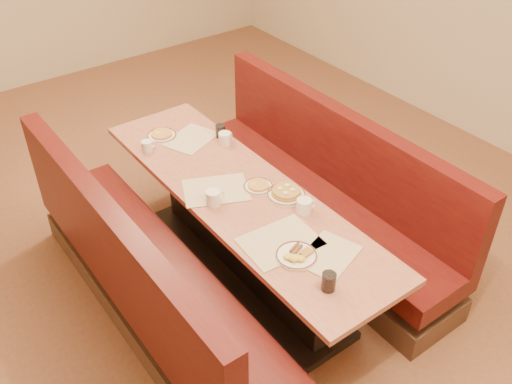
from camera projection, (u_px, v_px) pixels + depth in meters
ground at (242, 274)px, 4.15m from camera, size 8.00×8.00×0.00m
room_envelope at (236, 11)px, 2.99m from camera, size 6.04×8.04×2.82m
diner_table at (241, 235)px, 3.92m from camera, size 0.70×2.50×0.75m
booth_left at (146, 282)px, 3.58m from camera, size 0.55×2.50×1.05m
booth_right at (320, 198)px, 4.28m from camera, size 0.55×2.50×1.05m
placemat_near_left at (280, 242)px, 3.30m from camera, size 0.46×0.36×0.00m
placemat_near_right at (329, 255)px, 3.21m from camera, size 0.41×0.36×0.00m
placemat_far_left at (216, 190)px, 3.70m from camera, size 0.51×0.46×0.00m
placemat_far_right at (191, 139)px, 4.21m from camera, size 0.45×0.40×0.00m
pancake_plate at (286, 193)px, 3.65m from camera, size 0.25×0.25×0.06m
eggs_plate at (296, 255)px, 3.19m from camera, size 0.24×0.24×0.05m
extra_plate_mid at (258, 186)px, 3.72m from camera, size 0.20×0.20×0.04m
extra_plate_far at (162, 135)px, 4.23m from camera, size 0.23×0.23×0.05m
coffee_mug_a at (305, 206)px, 3.49m from camera, size 0.13×0.09×0.10m
coffee_mug_b at (214, 197)px, 3.56m from camera, size 0.13×0.09×0.10m
coffee_mug_c at (225, 138)px, 4.13m from camera, size 0.13×0.09×0.10m
coffee_mug_d at (147, 146)px, 4.06m from camera, size 0.11×0.08×0.08m
soda_tumbler_near at (329, 282)px, 2.97m from camera, size 0.08×0.08×0.11m
soda_tumbler_mid at (220, 131)px, 4.22m from camera, size 0.07×0.07×0.10m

